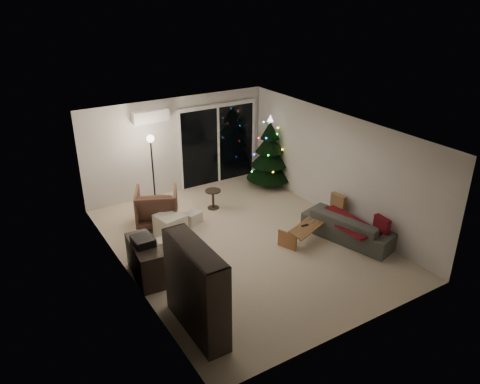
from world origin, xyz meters
The scene contains 18 objects.
room centered at (0.46, 1.49, 1.02)m, with size 6.50×7.51×2.60m.
bookshelf centered at (-2.25, -1.92, 0.76)m, with size 0.39×1.53×1.53m, color black, non-canonical shape.
media_cabinet centered at (-2.25, -0.13, 0.36)m, with size 0.43×1.14×0.71m, color black.
stereo centered at (-2.25, -0.13, 0.79)m, with size 0.36×0.43×0.15m, color black.
armchair centered at (-1.22, 1.77, 0.43)m, with size 0.92×0.95×0.86m, color brown.
ottoman centered at (-1.20, 1.09, 0.25)m, with size 0.56×0.56×0.50m, color silver.
cardboard_box_a centered at (-1.53, 0.57, 0.14)m, with size 0.38×0.29×0.27m, color beige.
cardboard_box_b centered at (-0.53, 1.37, 0.13)m, with size 0.39×0.29×0.27m, color beige.
side_table centered at (0.24, 1.80, 0.24)m, with size 0.39×0.39×0.48m, color black.
floor_lamp centered at (-0.97, 2.52, 0.92)m, with size 0.29×0.29×1.83m, color black.
sofa centered at (2.05, -1.05, 0.30)m, with size 2.03×0.79×0.59m, color #535450.
sofa_throw centered at (1.95, -1.05, 0.43)m, with size 0.63×1.46×0.05m, color #590608.
cushion_a centered at (2.30, -0.40, 0.54)m, with size 0.12×0.39×0.39m, color #9F724B.
cushion_b centered at (2.30, -1.70, 0.54)m, with size 0.12×0.39×0.39m, color #590608.
coffee_table centered at (1.26, -0.68, 0.20)m, with size 1.27×0.44×0.40m, color #A96638, non-canonical shape.
remote_a centered at (1.11, -0.68, 0.41)m, with size 0.16×0.05×0.02m, color black.
remote_b centered at (1.36, -0.63, 0.41)m, with size 0.15×0.04×0.02m, color slate.
christmas_tree centered at (2.22, 2.25, 0.98)m, with size 1.22×1.22×1.97m, color black.
Camera 1 is at (-4.62, -7.38, 5.15)m, focal length 35.00 mm.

